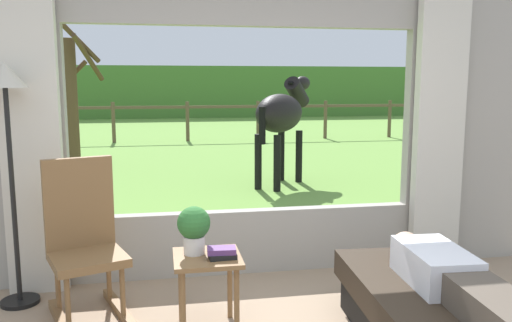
{
  "coord_description": "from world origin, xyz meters",
  "views": [
    {
      "loc": [
        -0.7,
        -2.07,
        1.65
      ],
      "look_at": [
        0.0,
        1.8,
        1.05
      ],
      "focal_mm": 36.49,
      "sensor_mm": 36.0,
      "label": 1
    }
  ],
  "objects_px": {
    "reclining_person": "(452,279)",
    "pasture_tree": "(70,101)",
    "book_stack": "(222,253)",
    "potted_plant": "(194,227)",
    "side_table": "(207,270)",
    "floor_lamp_left": "(7,111)",
    "horse": "(282,114)",
    "rocking_chair": "(84,240)"
  },
  "relations": [
    {
      "from": "reclining_person",
      "to": "pasture_tree",
      "type": "bearing_deg",
      "value": 117.38
    },
    {
      "from": "reclining_person",
      "to": "book_stack",
      "type": "relative_size",
      "value": 7.45
    },
    {
      "from": "potted_plant",
      "to": "book_stack",
      "type": "xyz_separation_m",
      "value": [
        0.17,
        -0.12,
        -0.15
      ]
    },
    {
      "from": "reclining_person",
      "to": "side_table",
      "type": "relative_size",
      "value": 2.76
    },
    {
      "from": "floor_lamp_left",
      "to": "horse",
      "type": "relative_size",
      "value": 1.03
    },
    {
      "from": "rocking_chair",
      "to": "floor_lamp_left",
      "type": "xyz_separation_m",
      "value": [
        -0.52,
        0.27,
        0.9
      ]
    },
    {
      "from": "book_stack",
      "to": "floor_lamp_left",
      "type": "bearing_deg",
      "value": 152.8
    },
    {
      "from": "book_stack",
      "to": "rocking_chair",
      "type": "bearing_deg",
      "value": 152.9
    },
    {
      "from": "horse",
      "to": "side_table",
      "type": "bearing_deg",
      "value": -70.88
    },
    {
      "from": "horse",
      "to": "rocking_chair",
      "type": "bearing_deg",
      "value": -81.6
    },
    {
      "from": "book_stack",
      "to": "pasture_tree",
      "type": "height_order",
      "value": "pasture_tree"
    },
    {
      "from": "side_table",
      "to": "book_stack",
      "type": "height_order",
      "value": "book_stack"
    },
    {
      "from": "horse",
      "to": "pasture_tree",
      "type": "xyz_separation_m",
      "value": [
        -3.53,
        2.11,
        0.16
      ]
    },
    {
      "from": "side_table",
      "to": "book_stack",
      "type": "xyz_separation_m",
      "value": [
        0.09,
        -0.06,
        0.13
      ]
    },
    {
      "from": "side_table",
      "to": "pasture_tree",
      "type": "xyz_separation_m",
      "value": [
        -1.93,
        6.83,
        0.89
      ]
    },
    {
      "from": "reclining_person",
      "to": "floor_lamp_left",
      "type": "height_order",
      "value": "floor_lamp_left"
    },
    {
      "from": "book_stack",
      "to": "horse",
      "type": "bearing_deg",
      "value": 72.54
    },
    {
      "from": "side_table",
      "to": "potted_plant",
      "type": "xyz_separation_m",
      "value": [
        -0.08,
        0.06,
        0.28
      ]
    },
    {
      "from": "reclining_person",
      "to": "pasture_tree",
      "type": "height_order",
      "value": "pasture_tree"
    },
    {
      "from": "horse",
      "to": "reclining_person",
      "type": "bearing_deg",
      "value": -54.72
    },
    {
      "from": "reclining_person",
      "to": "potted_plant",
      "type": "bearing_deg",
      "value": 157.06
    },
    {
      "from": "floor_lamp_left",
      "to": "pasture_tree",
      "type": "height_order",
      "value": "pasture_tree"
    },
    {
      "from": "potted_plant",
      "to": "book_stack",
      "type": "height_order",
      "value": "potted_plant"
    },
    {
      "from": "side_table",
      "to": "pasture_tree",
      "type": "height_order",
      "value": "pasture_tree"
    },
    {
      "from": "floor_lamp_left",
      "to": "book_stack",
      "type": "bearing_deg",
      "value": -27.2
    },
    {
      "from": "horse",
      "to": "pasture_tree",
      "type": "height_order",
      "value": "pasture_tree"
    },
    {
      "from": "floor_lamp_left",
      "to": "pasture_tree",
      "type": "xyz_separation_m",
      "value": [
        -0.58,
        6.15,
        -0.13
      ]
    },
    {
      "from": "reclining_person",
      "to": "horse",
      "type": "height_order",
      "value": "horse"
    },
    {
      "from": "floor_lamp_left",
      "to": "horse",
      "type": "xyz_separation_m",
      "value": [
        2.95,
        4.04,
        -0.29
      ]
    },
    {
      "from": "potted_plant",
      "to": "horse",
      "type": "distance_m",
      "value": 4.98
    },
    {
      "from": "potted_plant",
      "to": "pasture_tree",
      "type": "height_order",
      "value": "pasture_tree"
    },
    {
      "from": "rocking_chair",
      "to": "side_table",
      "type": "height_order",
      "value": "rocking_chair"
    },
    {
      "from": "reclining_person",
      "to": "horse",
      "type": "distance_m",
      "value": 5.43
    },
    {
      "from": "book_stack",
      "to": "horse",
      "type": "xyz_separation_m",
      "value": [
        1.5,
        4.78,
        0.6
      ]
    },
    {
      "from": "rocking_chair",
      "to": "potted_plant",
      "type": "height_order",
      "value": "rocking_chair"
    },
    {
      "from": "potted_plant",
      "to": "horse",
      "type": "relative_size",
      "value": 0.18
    },
    {
      "from": "potted_plant",
      "to": "floor_lamp_left",
      "type": "bearing_deg",
      "value": 153.87
    },
    {
      "from": "floor_lamp_left",
      "to": "horse",
      "type": "distance_m",
      "value": 5.01
    },
    {
      "from": "reclining_person",
      "to": "rocking_chair",
      "type": "relative_size",
      "value": 1.28
    },
    {
      "from": "potted_plant",
      "to": "floor_lamp_left",
      "type": "xyz_separation_m",
      "value": [
        -1.27,
        0.63,
        0.74
      ]
    },
    {
      "from": "floor_lamp_left",
      "to": "rocking_chair",
      "type": "bearing_deg",
      "value": -27.38
    },
    {
      "from": "book_stack",
      "to": "pasture_tree",
      "type": "distance_m",
      "value": 7.22
    }
  ]
}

